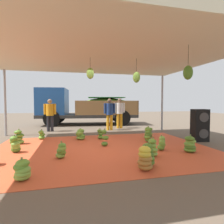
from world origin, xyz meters
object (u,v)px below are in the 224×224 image
at_px(cargo_truck_main, 85,107).
at_px(worker_2, 110,112).
at_px(banana_bunch_4, 149,133).
at_px(speaker_stack, 200,125).
at_px(banana_bunch_12, 148,135).
at_px(banana_bunch_7, 22,170).
at_px(banana_bunch_13, 61,151).
at_px(banana_bunch_2, 19,138).
at_px(banana_bunch_0, 190,145).
at_px(worker_0, 50,113).
at_px(banana_bunch_6, 162,143).
at_px(banana_bunch_3, 105,139).
at_px(banana_bunch_9, 42,135).
at_px(banana_bunch_10, 15,145).
at_px(banana_bunch_15, 80,135).
at_px(banana_bunch_1, 145,159).
at_px(banana_bunch_14, 153,148).
at_px(banana_bunch_5, 148,155).
at_px(banana_bunch_11, 100,134).
at_px(worker_1, 120,111).

height_order(cargo_truck_main, worker_2, cargo_truck_main).
relative_size(banana_bunch_4, speaker_stack, 0.39).
xyz_separation_m(banana_bunch_4, banana_bunch_12, (-0.40, -0.78, 0.06)).
bearing_deg(banana_bunch_7, banana_bunch_12, 35.23).
bearing_deg(banana_bunch_13, banana_bunch_2, 126.61).
height_order(banana_bunch_0, worker_0, worker_0).
height_order(banana_bunch_6, banana_bunch_13, banana_bunch_6).
height_order(banana_bunch_3, banana_bunch_4, banana_bunch_3).
bearing_deg(banana_bunch_0, banana_bunch_9, 146.22).
distance_m(banana_bunch_3, banana_bunch_9, 2.80).
bearing_deg(banana_bunch_10, banana_bunch_4, 14.81).
distance_m(banana_bunch_4, banana_bunch_15, 2.82).
relative_size(banana_bunch_12, worker_2, 0.34).
relative_size(banana_bunch_3, worker_2, 0.35).
bearing_deg(banana_bunch_10, banana_bunch_1, -34.94).
xyz_separation_m(banana_bunch_2, banana_bunch_4, (4.96, 0.07, -0.03)).
height_order(banana_bunch_1, banana_bunch_14, banana_bunch_1).
xyz_separation_m(banana_bunch_1, banana_bunch_14, (0.61, 0.90, -0.02)).
height_order(banana_bunch_15, worker_0, worker_0).
distance_m(banana_bunch_5, banana_bunch_6, 1.52).
xyz_separation_m(banana_bunch_7, banana_bunch_11, (2.05, 3.55, -0.01)).
distance_m(banana_bunch_12, worker_1, 3.91).
distance_m(banana_bunch_2, cargo_truck_main, 6.27).
bearing_deg(banana_bunch_13, banana_bunch_7, -117.28).
xyz_separation_m(banana_bunch_0, banana_bunch_5, (-1.66, -0.77, 0.02)).
relative_size(banana_bunch_4, banana_bunch_11, 1.09).
bearing_deg(banana_bunch_12, banana_bunch_5, -114.08).
bearing_deg(banana_bunch_5, banana_bunch_14, 56.55).
relative_size(banana_bunch_12, worker_1, 0.34).
bearing_deg(speaker_stack, banana_bunch_12, 172.89).
distance_m(banana_bunch_10, worker_0, 4.11).
distance_m(banana_bunch_5, banana_bunch_7, 2.63).
height_order(banana_bunch_11, worker_1, worker_1).
distance_m(banana_bunch_4, banana_bunch_11, 2.03).
distance_m(banana_bunch_9, banana_bunch_15, 1.57).
xyz_separation_m(banana_bunch_6, banana_bunch_15, (-2.32, 2.16, -0.00)).
bearing_deg(banana_bunch_3, banana_bunch_4, 26.61).
bearing_deg(banana_bunch_12, banana_bunch_6, -94.16).
xyz_separation_m(banana_bunch_9, worker_2, (3.17, 1.84, 0.81)).
height_order(banana_bunch_3, banana_bunch_12, banana_bunch_3).
xyz_separation_m(banana_bunch_6, worker_2, (-0.65, 4.46, 0.77)).
relative_size(banana_bunch_1, banana_bunch_2, 1.04).
relative_size(banana_bunch_7, worker_0, 0.26).
bearing_deg(banana_bunch_5, banana_bunch_7, -175.12).
distance_m(worker_0, worker_1, 3.78).
bearing_deg(banana_bunch_9, banana_bunch_15, -17.10).
distance_m(banana_bunch_15, cargo_truck_main, 5.44).
bearing_deg(banana_bunch_1, worker_2, 85.00).
bearing_deg(worker_2, banana_bunch_2, -146.32).
bearing_deg(cargo_truck_main, banana_bunch_14, -81.66).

